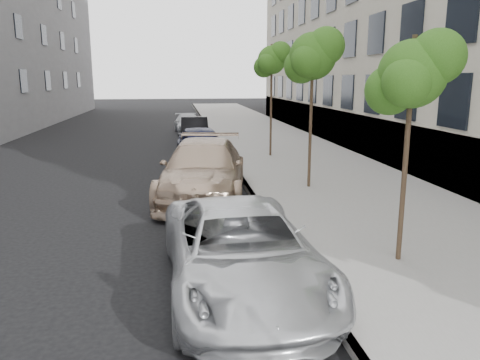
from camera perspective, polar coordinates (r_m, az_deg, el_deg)
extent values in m
plane|color=black|center=(7.87, 1.66, -15.74)|extent=(160.00, 160.00, 0.00)
cube|color=gray|center=(31.54, 2.25, 5.72)|extent=(6.40, 72.00, 0.14)
cube|color=#9E9B93|center=(31.15, -3.44, 5.63)|extent=(0.15, 72.00, 0.14)
cylinder|color=#38281C|center=(9.52, 19.59, 3.19)|extent=(0.10, 0.10, 4.33)
sphere|color=#306319|center=(9.42, 20.25, 12.03)|extent=(1.27, 1.27, 1.27)
sphere|color=#306319|center=(9.42, 22.90, 13.65)|extent=(1.01, 1.01, 1.01)
sphere|color=#306319|center=(9.51, 17.78, 10.38)|extent=(0.95, 0.95, 0.95)
cylinder|color=#38281C|center=(15.51, 8.65, 8.16)|extent=(0.10, 0.10, 4.94)
sphere|color=#306319|center=(15.49, 8.86, 14.69)|extent=(1.49, 1.49, 1.49)
sphere|color=#306319|center=(15.42, 10.42, 15.77)|extent=(1.19, 1.19, 1.19)
sphere|color=#306319|center=(15.64, 7.48, 13.61)|extent=(1.12, 1.12, 1.12)
cylinder|color=#38281C|center=(21.81, 3.81, 9.59)|extent=(0.10, 0.10, 5.05)
sphere|color=#306319|center=(21.80, 3.88, 14.39)|extent=(1.28, 1.28, 1.28)
sphere|color=#306319|center=(21.69, 4.94, 15.17)|extent=(1.02, 1.02, 1.02)
sphere|color=#306319|center=(21.98, 2.95, 13.60)|extent=(0.96, 0.96, 0.96)
imported|color=silver|center=(8.24, 0.11, -8.59)|extent=(2.73, 5.55, 1.52)
imported|color=tan|center=(14.65, -4.47, 1.25)|extent=(3.39, 6.45, 1.78)
imported|color=black|center=(20.65, -4.78, 4.25)|extent=(2.26, 4.89, 1.62)
imported|color=black|center=(27.61, -5.57, 6.10)|extent=(1.66, 4.46, 1.45)
imported|color=#9EA1A6|center=(32.55, -6.34, 6.85)|extent=(2.00, 4.41, 1.25)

